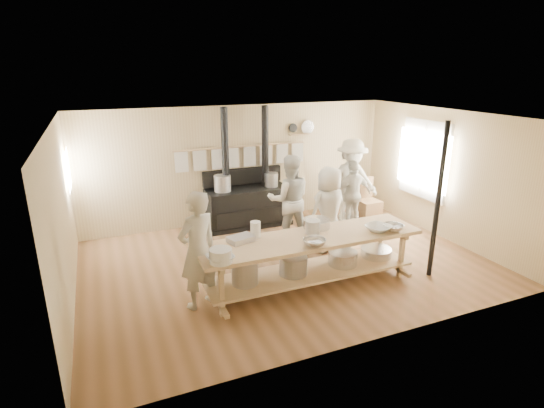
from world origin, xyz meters
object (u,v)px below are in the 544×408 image
(cook_far_left, at_px, (198,250))
(chair, at_px, (368,209))
(cook_right, at_px, (353,194))
(cook_left, at_px, (289,200))
(roasting_pan, at_px, (241,239))
(prep_table, at_px, (310,256))
(cook_by_window, at_px, (351,182))
(cook_center, at_px, (329,210))
(stove, at_px, (247,202))

(cook_far_left, height_order, chair, cook_far_left)
(cook_far_left, height_order, cook_right, cook_far_left)
(cook_left, distance_m, roasting_pan, 2.16)
(prep_table, bearing_deg, cook_right, 43.92)
(cook_by_window, bearing_deg, cook_far_left, -141.63)
(cook_left, xyz_separation_m, cook_center, (0.51, -0.66, -0.07))
(cook_far_left, relative_size, cook_center, 1.07)
(prep_table, bearing_deg, stove, 89.96)
(cook_center, bearing_deg, cook_by_window, -143.87)
(cook_right, xyz_separation_m, roasting_pan, (-3.13, -1.75, 0.14))
(cook_by_window, height_order, chair, cook_by_window)
(cook_far_left, relative_size, cook_right, 1.18)
(prep_table, xyz_separation_m, cook_center, (0.97, 1.12, 0.30))
(cook_by_window, bearing_deg, chair, -4.58)
(cook_far_left, distance_m, cook_center, 2.91)
(stove, bearing_deg, cook_far_left, -121.11)
(stove, relative_size, roasting_pan, 6.71)
(cook_far_left, bearing_deg, stove, -144.68)
(prep_table, xyz_separation_m, cook_far_left, (-1.75, 0.11, 0.36))
(stove, height_order, prep_table, stove)
(cook_center, bearing_deg, stove, -70.63)
(prep_table, bearing_deg, chair, 39.79)
(cook_far_left, bearing_deg, cook_right, -177.32)
(prep_table, relative_size, chair, 3.63)
(cook_left, xyz_separation_m, cook_right, (1.61, 0.21, -0.14))
(cook_far_left, height_order, cook_by_window, cook_by_window)
(cook_left, relative_size, chair, 1.79)
(cook_center, height_order, chair, cook_center)
(stove, relative_size, cook_far_left, 1.48)
(prep_table, distance_m, chair, 3.43)
(cook_left, bearing_deg, cook_center, 142.88)
(cook_center, bearing_deg, cook_left, -60.02)
(prep_table, height_order, roasting_pan, roasting_pan)
(prep_table, distance_m, cook_center, 1.51)
(prep_table, bearing_deg, cook_left, 75.62)
(stove, height_order, roasting_pan, stove)
(cook_by_window, distance_m, chair, 0.79)
(cook_far_left, bearing_deg, prep_table, 152.90)
(roasting_pan, bearing_deg, cook_by_window, 32.22)
(cook_left, xyz_separation_m, cook_by_window, (1.74, 0.51, 0.06))
(prep_table, bearing_deg, cook_by_window, 46.25)
(stove, xyz_separation_m, cook_center, (0.97, -1.90, 0.30))
(cook_far_left, relative_size, roasting_pan, 4.55)
(stove, bearing_deg, chair, -17.44)
(cook_center, height_order, cook_right, cook_center)
(cook_left, bearing_deg, prep_table, 90.89)
(cook_far_left, bearing_deg, roasting_pan, 167.54)
(prep_table, relative_size, cook_center, 2.19)
(cook_by_window, bearing_deg, roasting_pan, -138.40)
(cook_right, height_order, cook_by_window, cook_by_window)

